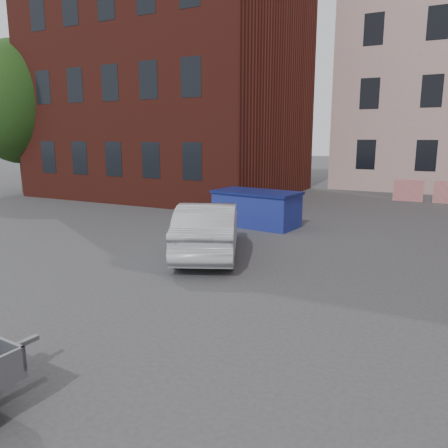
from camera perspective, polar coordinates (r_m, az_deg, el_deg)
The scene contains 6 objects.
ground at distance 8.56m, azimuth -3.06°, elevation -9.03°, with size 120.00×120.00×0.00m, color #38383A.
building_brick at distance 24.16m, azimuth -6.50°, elevation 20.91°, with size 12.00×10.00×14.00m, color #591E16.
far_building at distance 37.63m, azimuth -12.99°, elevation 12.67°, with size 6.00×6.00×8.00m, color maroon.
tree at distance 25.70m, azimuth -25.32°, elevation 15.23°, with size 5.28×5.28×8.30m.
dumpster at distance 14.76m, azimuth 4.25°, elevation 2.06°, with size 3.00×1.81×1.19m.
silver_car at distance 11.12m, azimuth -2.09°, elevation -0.61°, with size 1.43×4.09×1.35m, color #AEB1B5.
Camera 1 is at (4.05, -6.93, 2.99)m, focal length 35.00 mm.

